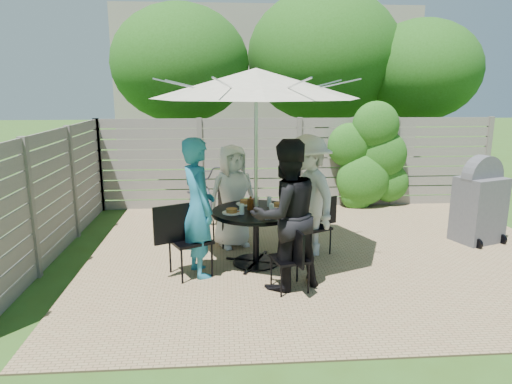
{
  "coord_description": "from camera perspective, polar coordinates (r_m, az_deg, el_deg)",
  "views": [
    {
      "loc": [
        -1.53,
        -6.13,
        2.44
      ],
      "look_at": [
        -1.08,
        0.1,
        1.0
      ],
      "focal_mm": 32.0,
      "sensor_mm": 36.0,
      "label": 1
    }
  ],
  "objects": [
    {
      "name": "chair_back",
      "position": [
        7.25,
        -3.3,
        -4.22
      ],
      "size": [
        0.62,
        0.76,
        0.99
      ],
      "rotation": [
        0.0,
        0.0,
        5.09
      ],
      "color": "black",
      "rests_on": "ground"
    },
    {
      "name": "person_front",
      "position": [
        5.52,
        3.72,
        -2.94
      ],
      "size": [
        1.1,
        0.98,
        1.86
      ],
      "primitive_type": "imported",
      "rotation": [
        0.0,
        0.0,
        3.51
      ],
      "color": "black",
      "rests_on": "ground"
    },
    {
      "name": "chair_left",
      "position": [
        6.08,
        -8.31,
        -7.75
      ],
      "size": [
        0.76,
        0.65,
        1.0
      ],
      "rotation": [
        0.0,
        0.0,
        6.75
      ],
      "color": "black",
      "rests_on": "ground"
    },
    {
      "name": "person_back",
      "position": [
        7.0,
        -2.93,
        -0.58
      ],
      "size": [
        0.92,
        0.76,
        1.6
      ],
      "primitive_type": "imported",
      "rotation": [
        0.0,
        0.0,
        6.66
      ],
      "color": "silver",
      "rests_on": "ground"
    },
    {
      "name": "glass_left",
      "position": [
        6.05,
        -1.79,
        -2.15
      ],
      "size": [
        0.07,
        0.07,
        0.14
      ],
      "primitive_type": "cylinder",
      "color": "silver",
      "rests_on": "patio_table"
    },
    {
      "name": "plate_front",
      "position": [
        5.95,
        1.5,
        -2.88
      ],
      "size": [
        0.26,
        0.26,
        0.06
      ],
      "color": "white",
      "rests_on": "patio_table"
    },
    {
      "name": "chair_right",
      "position": [
        6.88,
        7.3,
        -5.66
      ],
      "size": [
        0.64,
        0.54,
        0.85
      ],
      "rotation": [
        0.0,
        0.0,
        3.59
      ],
      "color": "black",
      "rests_on": "ground"
    },
    {
      "name": "chair_front",
      "position": [
        5.63,
        4.27,
        -9.9
      ],
      "size": [
        0.49,
        0.64,
        0.84
      ],
      "rotation": [
        0.0,
        0.0,
        1.81
      ],
      "color": "black",
      "rests_on": "ground"
    },
    {
      "name": "bbq_grill",
      "position": [
        8.06,
        26.14,
        -1.27
      ],
      "size": [
        0.83,
        0.73,
        1.41
      ],
      "rotation": [
        0.0,
        0.0,
        0.35
      ],
      "color": "#505054",
      "rests_on": "ground"
    },
    {
      "name": "bicycle",
      "position": [
        8.95,
        -7.11,
        0.42
      ],
      "size": [
        1.18,
        2.05,
        1.02
      ],
      "primitive_type": "imported",
      "rotation": [
        0.0,
        0.0,
        0.28
      ],
      "color": "#333338",
      "rests_on": "ground"
    },
    {
      "name": "plate_right",
      "position": [
        6.42,
        2.9,
        -1.7
      ],
      "size": [
        0.26,
        0.26,
        0.06
      ],
      "color": "white",
      "rests_on": "patio_table"
    },
    {
      "name": "backyard_envelope",
      "position": [
        16.5,
        1.56,
        13.55
      ],
      "size": [
        60.0,
        60.0,
        5.0
      ],
      "color": "#314F18",
      "rests_on": "ground"
    },
    {
      "name": "patio_table",
      "position": [
        6.33,
        0.0,
        -4.37
      ],
      "size": [
        1.56,
        1.56,
        0.79
      ],
      "rotation": [
        0.0,
        0.0,
        0.37
      ],
      "color": "black",
      "rests_on": "ground"
    },
    {
      "name": "person_left",
      "position": [
        5.94,
        -7.25,
        -2.0
      ],
      "size": [
        0.65,
        0.78,
        1.83
      ],
      "primitive_type": "imported",
      "rotation": [
        0.0,
        0.0,
        8.23
      ],
      "color": "teal",
      "rests_on": "ground"
    },
    {
      "name": "glass_right",
      "position": [
        6.45,
        1.68,
        -1.2
      ],
      "size": [
        0.07,
        0.07,
        0.14
      ],
      "primitive_type": "cylinder",
      "color": "silver",
      "rests_on": "patio_table"
    },
    {
      "name": "syrup_jug",
      "position": [
        6.27,
        -0.69,
        -1.53
      ],
      "size": [
        0.09,
        0.09,
        0.16
      ],
      "primitive_type": "cylinder",
      "color": "#59280C",
      "rests_on": "patio_table"
    },
    {
      "name": "person_right",
      "position": [
        6.63,
        6.49,
        -0.58
      ],
      "size": [
        1.04,
        1.32,
        1.79
      ],
      "primitive_type": "imported",
      "rotation": [
        0.0,
        0.0,
        5.09
      ],
      "color": "#BAB9B5",
      "rests_on": "ground"
    },
    {
      "name": "glass_front",
      "position": [
        6.07,
        1.95,
        -2.11
      ],
      "size": [
        0.07,
        0.07,
        0.14
      ],
      "primitive_type": "cylinder",
      "color": "silver",
      "rests_on": "patio_table"
    },
    {
      "name": "coffee_cup",
      "position": [
        6.49,
        -0.04,
        -1.21
      ],
      "size": [
        0.08,
        0.08,
        0.12
      ],
      "primitive_type": "cylinder",
      "color": "#C6B293",
      "rests_on": "patio_table"
    },
    {
      "name": "umbrella",
      "position": [
        6.05,
        0.0,
        13.41
      ],
      "size": [
        3.58,
        3.58,
        2.68
      ],
      "rotation": [
        0.0,
        0.0,
        0.37
      ],
      "color": "silver",
      "rests_on": "ground"
    },
    {
      "name": "plate_back",
      "position": [
        6.58,
        -1.35,
        -1.33
      ],
      "size": [
        0.26,
        0.26,
        0.06
      ],
      "color": "white",
      "rests_on": "patio_table"
    },
    {
      "name": "plate_left",
      "position": [
        6.12,
        -3.05,
        -2.44
      ],
      "size": [
        0.26,
        0.26,
        0.06
      ],
      "color": "white",
      "rests_on": "patio_table"
    }
  ]
}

